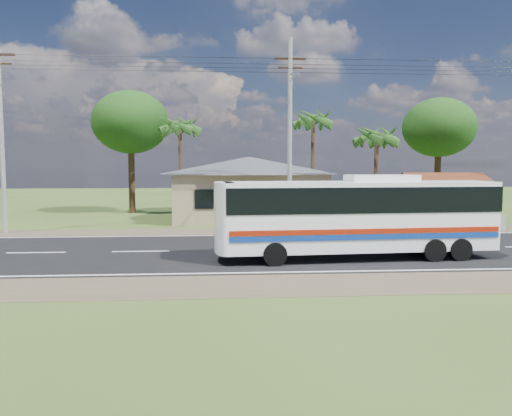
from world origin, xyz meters
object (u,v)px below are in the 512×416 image
(motorcycle, at_px, (376,220))
(person, at_px, (422,221))
(coach_bus, at_px, (359,211))
(waiting_shed, at_px, (442,182))

(motorcycle, relative_size, person, 1.16)
(coach_bus, height_order, person, coach_bus)
(waiting_shed, relative_size, motorcycle, 2.81)
(waiting_shed, bearing_deg, person, -124.52)
(waiting_shed, xyz_separation_m, coach_bus, (-8.33, -10.71, -0.77))
(waiting_shed, distance_m, motorcycle, 5.32)
(coach_bus, height_order, motorcycle, coach_bus)
(person, bearing_deg, coach_bus, 37.10)
(coach_bus, bearing_deg, waiting_shed, 48.44)
(waiting_shed, height_order, coach_bus, coach_bus)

